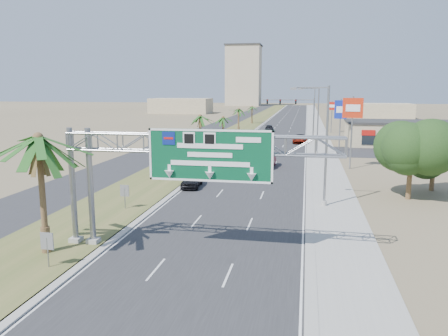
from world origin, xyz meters
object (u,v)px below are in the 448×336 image
(palm_near, at_px, (38,139))
(pole_sign_red_far, at_px, (332,108))
(store_building, at_px, (400,134))
(pole_sign_red_near, at_px, (353,112))
(pole_sign_blue, at_px, (341,112))
(signal_mast, at_px, (303,115))
(sign_gantry, at_px, (185,153))
(car_mid_lane, at_px, (268,161))
(car_right_lane, at_px, (300,139))
(car_far, at_px, (269,129))
(car_left_lane, at_px, (192,180))

(palm_near, relative_size, pole_sign_red_far, 1.18)
(store_building, height_order, pole_sign_red_far, pole_sign_red_far)
(pole_sign_red_near, relative_size, pole_sign_blue, 1.09)
(palm_near, height_order, signal_mast, palm_near)
(sign_gantry, relative_size, car_mid_lane, 3.64)
(pole_sign_blue, bearing_deg, signal_mast, 117.09)
(car_mid_lane, bearing_deg, store_building, 52.48)
(car_right_lane, distance_m, pole_sign_red_far, 22.35)
(car_far, bearing_deg, car_right_lane, -77.43)
(palm_near, bearing_deg, pole_sign_red_far, 75.38)
(car_right_lane, bearing_deg, palm_near, -102.00)
(signal_mast, relative_size, car_far, 2.18)
(sign_gantry, xyz_separation_m, palm_near, (-8.14, -1.93, 0.87))
(car_left_lane, bearing_deg, sign_gantry, -80.37)
(signal_mast, xyz_separation_m, store_building, (16.83, -5.97, -2.85))
(pole_sign_red_near, bearing_deg, car_right_lane, 104.30)
(sign_gantry, relative_size, store_building, 0.93)
(pole_sign_blue, xyz_separation_m, pole_sign_red_far, (0.07, 26.91, -0.52))
(car_mid_lane, bearing_deg, car_left_lane, -115.28)
(car_far, xyz_separation_m, pole_sign_red_near, (13.86, -46.34, 6.29))
(store_building, distance_m, pole_sign_blue, 12.93)
(car_mid_lane, xyz_separation_m, car_right_lane, (3.58, 25.86, 0.01))
(sign_gantry, height_order, pole_sign_blue, pole_sign_blue)
(store_building, bearing_deg, sign_gantry, -112.36)
(car_right_lane, relative_size, pole_sign_red_near, 0.62)
(car_mid_lane, distance_m, car_far, 46.98)
(palm_near, distance_m, store_building, 66.04)
(car_left_lane, xyz_separation_m, car_far, (2.73, 59.90, -0.05))
(sign_gantry, bearing_deg, pole_sign_red_near, 68.12)
(car_left_lane, bearing_deg, palm_near, -105.72)
(car_left_lane, relative_size, pole_sign_blue, 0.53)
(palm_near, distance_m, pole_sign_red_near, 38.59)
(palm_near, xyz_separation_m, car_mid_lane, (10.44, 32.21, -6.17))
(car_left_lane, bearing_deg, pole_sign_red_near, 35.06)
(pole_sign_red_near, bearing_deg, palm_near, -122.08)
(store_building, xyz_separation_m, car_right_lane, (-17.17, 0.06, -1.24))
(car_left_lane, relative_size, car_right_lane, 0.78)
(sign_gantry, relative_size, palm_near, 2.01)
(pole_sign_blue, bearing_deg, car_far, 117.14)
(store_building, relative_size, car_far, 3.81)
(store_building, distance_m, car_left_lane, 47.50)
(palm_near, relative_size, car_far, 1.77)
(sign_gantry, bearing_deg, pole_sign_blue, 76.12)
(car_right_lane, height_order, pole_sign_red_near, pole_sign_red_near)
(sign_gantry, relative_size, car_left_lane, 3.90)
(pole_sign_red_near, distance_m, pole_sign_red_far, 46.22)
(car_left_lane, relative_size, car_mid_lane, 0.93)
(car_mid_lane, distance_m, car_right_lane, 26.10)
(car_left_lane, relative_size, pole_sign_red_near, 0.48)
(sign_gantry, distance_m, car_far, 77.31)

